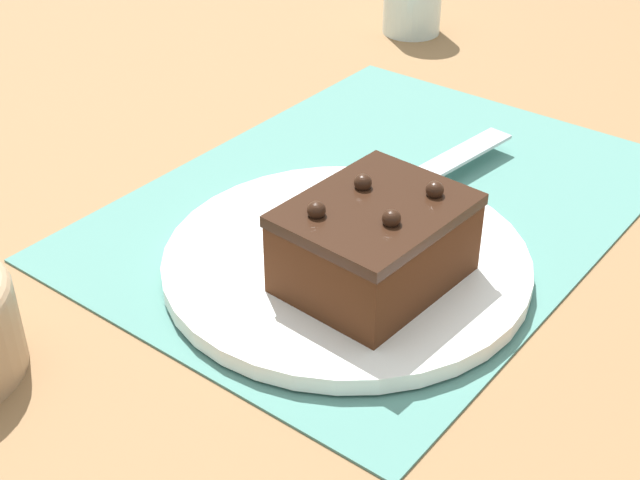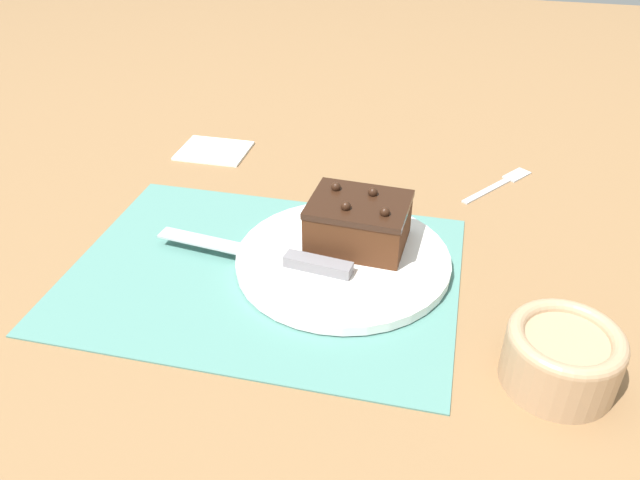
{
  "view_description": "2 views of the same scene",
  "coord_description": "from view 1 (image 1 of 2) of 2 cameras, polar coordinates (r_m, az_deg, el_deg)",
  "views": [
    {
      "loc": [
        -0.51,
        -0.34,
        0.37
      ],
      "look_at": [
        -0.11,
        -0.03,
        0.04
      ],
      "focal_mm": 50.0,
      "sensor_mm": 36.0,
      "label": 1
    },
    {
      "loc": [
        -0.2,
        0.57,
        0.45
      ],
      "look_at": [
        -0.07,
        0.0,
        0.06
      ],
      "focal_mm": 35.0,
      "sensor_mm": 36.0,
      "label": 2
    }
  ],
  "objects": [
    {
      "name": "ground_plane",
      "position": [
        0.71,
        3.75,
        2.16
      ],
      "size": [
        3.0,
        3.0,
        0.0
      ],
      "primitive_type": "plane",
      "color": "olive"
    },
    {
      "name": "placemat_woven",
      "position": [
        0.71,
        3.76,
        2.29
      ],
      "size": [
        0.46,
        0.34,
        0.0
      ],
      "primitive_type": "cube",
      "color": "slate",
      "rests_on": "ground_plane"
    },
    {
      "name": "serving_knife",
      "position": [
        0.68,
        3.28,
        2.57
      ],
      "size": [
        0.25,
        0.05,
        0.01
      ],
      "rotation": [
        0.0,
        0.0,
        4.59
      ],
      "color": "slate",
      "rests_on": "cake_plate"
    },
    {
      "name": "chocolate_cake",
      "position": [
        0.58,
        3.54,
        -0.16
      ],
      "size": [
        0.12,
        0.1,
        0.07
      ],
      "rotation": [
        0.0,
        0.0,
        -0.06
      ],
      "color": "#472614",
      "rests_on": "cake_plate"
    },
    {
      "name": "cake_plate",
      "position": [
        0.63,
        1.7,
        -1.42
      ],
      "size": [
        0.26,
        0.26,
        0.01
      ],
      "color": "white",
      "rests_on": "placemat_woven"
    }
  ]
}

